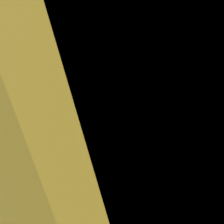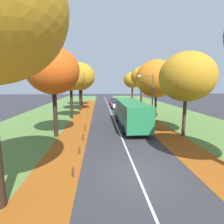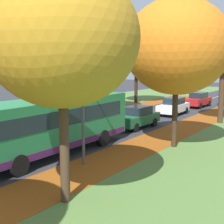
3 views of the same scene
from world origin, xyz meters
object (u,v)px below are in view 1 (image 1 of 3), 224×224
Objects in this scene: streetlamp_right at (149,97)px; bollard_second at (136,192)px; tree_left_near at (63,87)px; tree_left_mid at (42,77)px; tree_right_mid at (137,73)px; tree_right_far at (106,66)px; bollard_fourth at (92,146)px; bollard_third at (110,165)px; tree_right_near at (194,82)px; tree_right_distant at (88,67)px; bus at (130,117)px; car_white_following at (79,97)px; car_green_lead at (97,106)px; car_red_third_in_line at (69,91)px; tree_left_far at (35,68)px; tree_left_distant at (26,64)px.

bollard_second is at bearing -133.82° from streetlamp_right.
tree_left_near is 9.17m from tree_left_mid.
tree_right_far is at bearing 89.77° from tree_right_mid.
bollard_third is at bearing -89.14° from bollard_fourth.
tree_right_near reaches higher than bollard_second.
tree_right_mid is (0.10, 9.01, 0.11)m from tree_right_near.
tree_right_far reaches higher than tree_right_distant.
car_white_following is (-0.14, 15.84, -0.89)m from bus.
tree_left_mid is 1.81× the size of car_green_lead.
car_red_third_in_line reaches higher than bollard_third.
car_white_following is at bearing 17.19° from tree_left_far.
bollard_second is at bearing -126.81° from tree_right_mid.
bollard_second is 0.13× the size of car_red_third_in_line.
tree_left_mid is 1.82× the size of car_white_following.
bollard_fourth is at bearing -117.30° from car_green_lead.
tree_right_far is (12.36, 8.42, 0.54)m from tree_left_mid.
tree_left_mid is 0.92× the size of tree_right_mid.
bollard_second is at bearing -84.18° from tree_left_far.
tree_right_distant is at bearing 70.37° from bollard_third.
bollard_second is 30.68m from car_red_third_in_line.
tree_left_distant is 2.15× the size of car_green_lead.
tree_left_near is 13.75× the size of bollard_third.
tree_left_mid is 13.45× the size of bollard_second.
tree_left_distant reaches higher than bollard_second.
tree_left_mid reaches higher than bus.
bollard_third is at bearing -175.01° from tree_right_near.
bollard_third is 3.15m from bollard_fourth.
tree_right_mid is 1.01× the size of tree_right_far.
tree_left_far is 15.60× the size of bollard_second.
tree_left_far is 8.03m from tree_left_distant.
tree_right_far is 1.95× the size of car_green_lead.
car_green_lead is (7.87, 11.96, -5.34)m from tree_left_near.
tree_left_mid is at bearing -89.70° from tree_left_distant.
bus is (5.08, 4.71, 1.40)m from bollard_third.
bollard_third is at bearing -148.97° from streetlamp_right.
tree_left_far is 14.82× the size of bollard_third.
tree_left_near is 21.55m from tree_right_far.
streetlamp_right is 2.97m from bus.
bollard_second is at bearing -113.86° from tree_right_far.
tree_right_far is (0.13, 18.09, 0.75)m from tree_right_near.
tree_left_far is 1.08× the size of tree_right_far.
bus is 2.45× the size of car_red_third_in_line.
car_white_following is (-4.44, -5.74, -5.08)m from tree_right_distant.
tree_left_near is 27.41m from car_red_third_in_line.
bollard_third is 9.08m from streetlamp_right.
tree_left_distant is at bearing 95.74° from bollard_third.
tree_left_far is 1.15× the size of tree_right_distant.
tree_right_distant is 10.64× the size of bollard_fourth.
car_white_following is (-0.26, 7.25, 0.00)m from car_green_lead.
tree_left_distant reaches higher than bollard_third.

